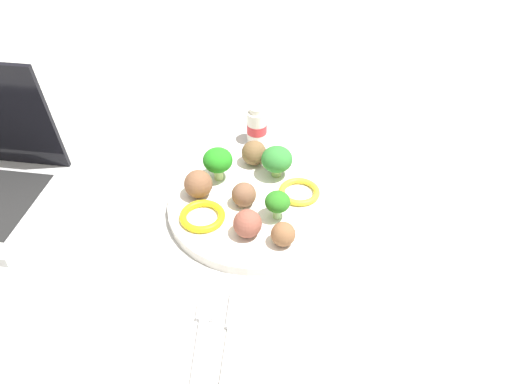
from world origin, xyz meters
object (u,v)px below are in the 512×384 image
object	(u,v)px
meatball_front_left	(244,195)
meatball_far_rim	(254,153)
broccoli_floret_center	(278,202)
broccoli_floret_front_left	(218,161)
pepper_ring_mid_left	(299,192)
broccoli_floret_back_left	(277,160)
knife	(232,336)
meatball_center	(248,224)
meatball_mid_left	(198,184)
pepper_ring_center	(202,216)
fork	(202,335)
yogurt_bottle	(257,126)
plate	(256,205)
meatball_back_left	(283,234)
napkin	(216,343)

from	to	relation	value
meatball_front_left	meatball_far_rim	size ratio (longest dim) A/B	0.90
broccoli_floret_center	broccoli_floret_front_left	world-z (taller)	broccoli_floret_front_left
pepper_ring_mid_left	broccoli_floret_front_left	bearing A→B (deg)	78.01
broccoli_floret_back_left	knife	bearing A→B (deg)	173.26
meatball_front_left	meatball_center	size ratio (longest dim) A/B	0.91
meatball_mid_left	knife	size ratio (longest dim) A/B	0.31
pepper_ring_center	fork	distance (m)	0.20
broccoli_floret_center	meatball_mid_left	xyz separation A→B (m)	(0.04, 0.13, -0.01)
broccoli_floret_back_left	yogurt_bottle	xyz separation A→B (m)	(0.12, 0.04, -0.02)
fork	knife	bearing A→B (deg)	-86.24
plate	meatball_back_left	xyz separation A→B (m)	(-0.09, -0.05, 0.03)
meatball_center	meatball_mid_left	bearing A→B (deg)	47.00
broccoli_floret_center	yogurt_bottle	world-z (taller)	yogurt_bottle
broccoli_floret_back_left	pepper_ring_center	world-z (taller)	broccoli_floret_back_left
meatball_front_left	broccoli_floret_front_left	bearing A→B (deg)	39.17
plate	meatball_mid_left	size ratio (longest dim) A/B	6.13
meatball_back_left	fork	size ratio (longest dim) A/B	0.30
meatball_front_left	meatball_mid_left	distance (m)	0.08
meatball_center	meatball_mid_left	world-z (taller)	meatball_mid_left
broccoli_floret_center	meatball_mid_left	size ratio (longest dim) A/B	1.03
meatball_front_left	napkin	size ratio (longest dim) A/B	0.23
fork	broccoli_floret_back_left	bearing A→B (deg)	-13.08
broccoli_floret_front_left	meatball_far_rim	world-z (taller)	broccoli_floret_front_left
broccoli_floret_center	meatball_center	distance (m)	0.06
meatball_back_left	fork	xyz separation A→B (m)	(-0.16, 0.09, -0.03)
broccoli_floret_front_left	yogurt_bottle	xyz separation A→B (m)	(0.14, -0.05, -0.02)
meatball_back_left	yogurt_bottle	size ratio (longest dim) A/B	0.50
broccoli_floret_back_left	meatball_front_left	size ratio (longest dim) A/B	1.38
pepper_ring_mid_left	pepper_ring_center	bearing A→B (deg)	116.01
plate	broccoli_floret_back_left	bearing A→B (deg)	-21.62
plate	meatball_back_left	size ratio (longest dim) A/B	7.79
plate	broccoli_floret_back_left	distance (m)	0.09
meatball_back_left	meatball_far_rim	distance (m)	0.20
meatball_back_left	yogurt_bottle	world-z (taller)	yogurt_bottle
meatball_back_left	knife	distance (m)	0.17
meatball_mid_left	fork	xyz separation A→B (m)	(-0.25, -0.05, -0.03)
pepper_ring_center	pepper_ring_mid_left	bearing A→B (deg)	-63.99
broccoli_floret_front_left	pepper_ring_center	size ratio (longest dim) A/B	0.82
pepper_ring_center	napkin	world-z (taller)	pepper_ring_center
meatball_center	fork	xyz separation A→B (m)	(-0.17, 0.04, -0.03)
meatball_mid_left	meatball_front_left	bearing A→B (deg)	-101.45
plate	meatball_center	distance (m)	0.08
pepper_ring_mid_left	fork	xyz separation A→B (m)	(-0.27, 0.11, -0.01)
knife	yogurt_bottle	distance (m)	0.44
pepper_ring_center	knife	xyz separation A→B (m)	(-0.19, -0.07, -0.01)
meatball_center	pepper_ring_mid_left	distance (m)	0.12
meatball_mid_left	broccoli_floret_back_left	bearing A→B (deg)	-62.38
fork	pepper_ring_center	bearing A→B (deg)	9.48
broccoli_floret_front_left	napkin	xyz separation A→B (m)	(-0.30, -0.04, -0.05)
broccoli_floret_center	knife	world-z (taller)	broccoli_floret_center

